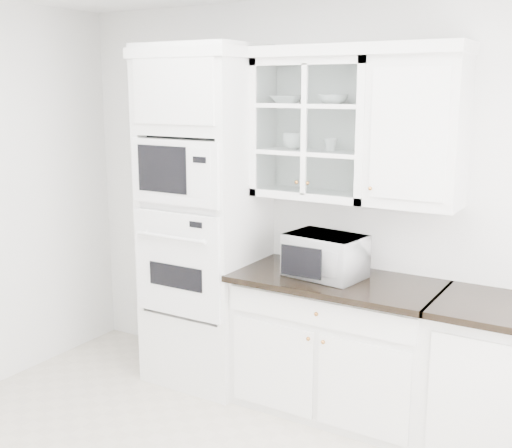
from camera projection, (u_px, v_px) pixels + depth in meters
The scene contains 12 objects.
room_shell at pixel (209, 155), 3.23m from camera, with size 4.00×3.50×2.70m.
oven_column at pixel (204, 219), 4.55m from camera, with size 0.76×0.68×2.40m.
base_cabinet_run at pixel (337, 344), 4.21m from camera, with size 1.32×0.67×0.92m.
extra_base_cabinet at pixel (496, 379), 3.71m from camera, with size 0.72×0.67×0.92m.
upper_cabinet_glass at pixel (316, 129), 4.16m from camera, with size 0.80×0.33×0.90m.
upper_cabinet_solid at pixel (418, 132), 3.82m from camera, with size 0.55×0.33×0.90m, color white.
crown_molding at pixel (301, 52), 4.10m from camera, with size 2.14×0.38×0.07m, color white.
countertop_microwave at pixel (326, 255), 4.12m from camera, with size 0.48×0.40×0.28m, color white.
bowl_a at pixel (287, 99), 4.22m from camera, with size 0.21×0.21×0.05m, color white.
bowl_b at pixel (333, 99), 4.07m from camera, with size 0.19×0.19×0.06m, color white.
cup_a at pixel (293, 141), 4.26m from camera, with size 0.14×0.14×0.11m, color white.
cup_b at pixel (331, 144), 4.14m from camera, with size 0.09×0.09×0.08m, color white.
Camera 1 is at (1.87, -2.21, 2.11)m, focal length 45.00 mm.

